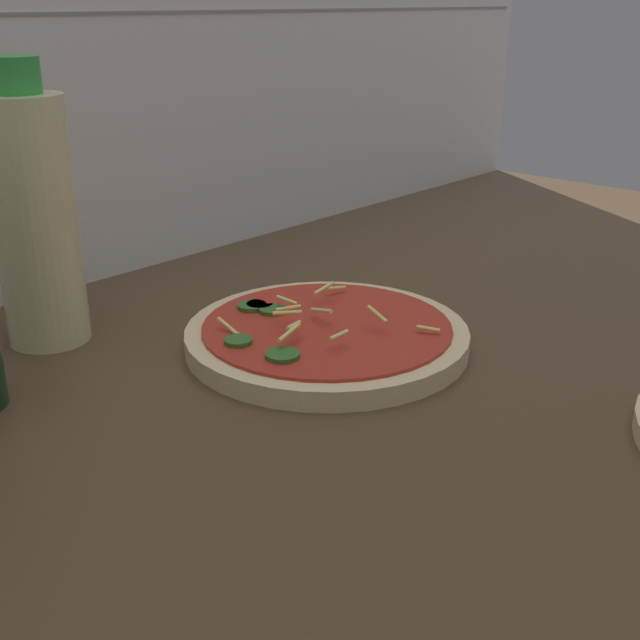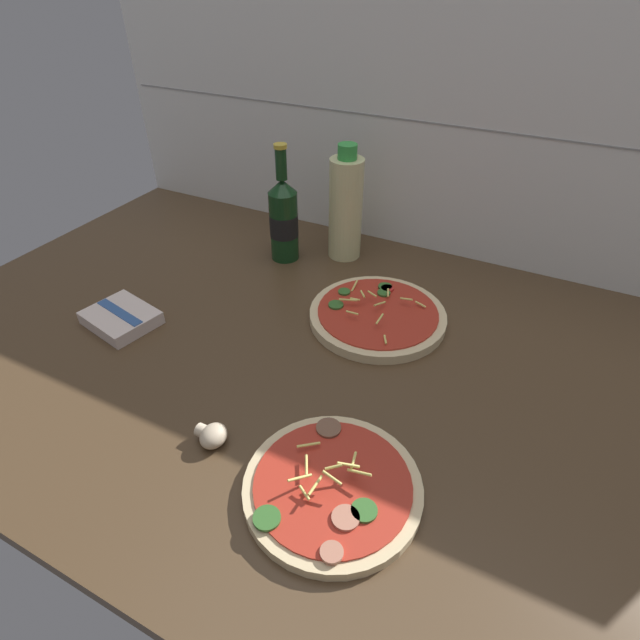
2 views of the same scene
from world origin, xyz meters
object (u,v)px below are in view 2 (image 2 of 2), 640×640
pizza_far (379,316)px  dish_towel (121,318)px  oil_bottle (346,207)px  pizza_near (332,487)px  beer_bottle (284,219)px  mushroom_left (212,435)px

pizza_far → dish_towel: 47.16cm
oil_bottle → dish_towel: 50.00cm
pizza_far → oil_bottle: bearing=129.3°
pizza_near → beer_bottle: 61.14cm
pizza_near → oil_bottle: bearing=113.4°
oil_bottle → pizza_far: bearing=-50.7°
pizza_far → mushroom_left: (-9.95, -37.05, 0.45)cm
beer_bottle → mushroom_left: bearing=-70.8°
pizza_near → dish_towel: (-49.86, 14.36, 0.29)cm
beer_bottle → dish_towel: size_ratio=1.78×
pizza_far → beer_bottle: size_ratio=1.00×
beer_bottle → dish_towel: 38.47cm
mushroom_left → beer_bottle: bearing=109.2°
oil_bottle → mushroom_left: size_ratio=5.54×
pizza_far → mushroom_left: size_ratio=5.65×
pizza_near → dish_towel: 51.89cm
oil_bottle → dish_towel: (-25.57, -41.77, -10.09)cm
pizza_far → dish_towel: (-41.58, -22.23, 0.19)cm
pizza_near → mushroom_left: 18.24cm
oil_bottle → mushroom_left: 57.74cm
beer_bottle → pizza_near: bearing=-54.2°
pizza_near → mushroom_left: bearing=-178.6°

